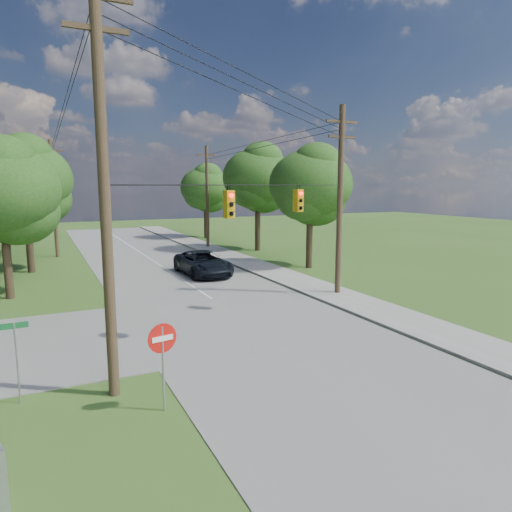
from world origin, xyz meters
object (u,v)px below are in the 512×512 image
do_not_enter_sign (163,348)px  pole_north_e (207,196)px  pole_sw (104,184)px  pole_ne (340,198)px  pole_north_w (54,198)px  car_main_north (203,263)px

do_not_enter_sign → pole_north_e: bearing=57.2°
pole_sw → pole_north_e: bearing=65.5°
pole_north_e → do_not_enter_sign: 33.77m
pole_ne → pole_north_e: bearing=90.0°
pole_north_w → pole_sw: bearing=-89.2°
pole_sw → pole_north_e: pole_sw is taller
car_main_north → do_not_enter_sign: size_ratio=2.35×
pole_sw → pole_ne: size_ratio=1.14×
do_not_enter_sign → pole_north_w: bearing=81.6°
pole_ne → do_not_enter_sign: (-12.40, -9.23, -3.65)m
pole_north_e → car_main_north: bearing=-110.9°
pole_sw → pole_north_e: (13.50, 29.60, -1.10)m
pole_sw → car_main_north: pole_sw is taller
pole_north_e → pole_north_w: bearing=180.0°
pole_sw → pole_ne: 15.51m
pole_north_e → pole_north_w: size_ratio=1.00×
car_main_north → pole_north_e: bearing=67.3°
pole_ne → pole_north_w: (-13.90, 22.00, -0.34)m
pole_ne → pole_sw: bearing=-150.6°
pole_ne → pole_north_e: pole_ne is taller
pole_ne → car_main_north: size_ratio=1.78×
pole_ne → car_main_north: (-5.10, 8.67, -4.62)m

